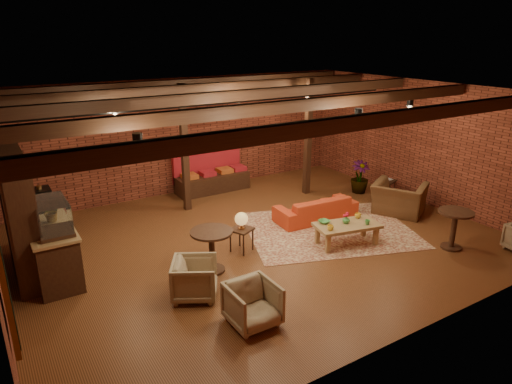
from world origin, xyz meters
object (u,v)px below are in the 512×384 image
armchair_a (195,277)px  plant_tall (362,145)px  coffee_table (346,226)px  side_table_book (386,181)px  sofa (316,208)px  side_table_lamp (241,222)px  armchair_b (253,302)px  round_table_left (212,244)px  armchair_right (399,193)px  round_table_right (454,224)px

armchair_a → plant_tall: plant_tall is taller
coffee_table → side_table_book: size_ratio=2.49×
sofa → side_table_lamp: bearing=16.6°
coffee_table → armchair_b: size_ratio=1.96×
coffee_table → round_table_left: 3.01m
armchair_a → armchair_right: size_ratio=0.63×
armchair_right → armchair_a: bearing=69.9°
side_table_book → armchair_b: bearing=-153.7°
armchair_right → side_table_book: size_ratio=2.03×
armchair_a → side_table_book: armchair_a is taller
round_table_left → side_table_book: size_ratio=1.39×
sofa → armchair_a: bearing=26.5°
round_table_left → plant_tall: (5.62, 1.89, 0.82)m
sofa → coffee_table: size_ratio=1.35×
armchair_a → armchair_b: size_ratio=1.00×
side_table_lamp → armchair_b: size_ratio=1.13×
side_table_lamp → plant_tall: size_ratio=0.31×
round_table_left → armchair_a: size_ratio=1.09×
round_table_left → armchair_right: (5.33, 0.19, -0.03)m
coffee_table → armchair_right: (2.36, 0.66, 0.11)m
sofa → round_table_left: (-3.29, -0.96, 0.27)m
sofa → plant_tall: (2.33, 0.93, 1.09)m
armchair_b → plant_tall: size_ratio=0.27×
armchair_a → armchair_right: 6.05m
round_table_left → side_table_book: (5.91, 1.18, -0.09)m
side_table_lamp → armchair_b: side_table_lamp is taller
sofa → armchair_b: armchair_b is taller
round_table_left → armchair_right: bearing=2.1°
armchair_right → round_table_right: 2.06m
plant_tall → side_table_lamp: bearing=-162.9°
armchair_b → armchair_right: size_ratio=0.62×
sofa → coffee_table: (-0.31, -1.42, 0.12)m
sofa → side_table_lamp: 2.47m
sofa → plant_tall: plant_tall is taller
side_table_lamp → armchair_a: (-1.56, -1.09, -0.28)m
round_table_left → armchair_right: 5.33m
armchair_b → round_table_right: 4.98m
sofa → round_table_right: 3.13m
coffee_table → round_table_left: size_ratio=1.79×
round_table_right → side_table_book: bearing=69.0°
armchair_b → round_table_right: size_ratio=0.90×
side_table_lamp → round_table_right: (3.86, -2.23, -0.09)m
side_table_lamp → armchair_a: size_ratio=1.13×
plant_tall → side_table_book: bearing=-68.4°
armchair_right → armchair_b: bearing=82.0°
coffee_table → armchair_a: bearing=-177.0°
side_table_lamp → plant_tall: (4.72, 1.46, 0.73)m
round_table_left → armchair_right: armchair_right is taller
armchair_right → round_table_right: (-0.57, -1.98, 0.03)m
coffee_table → sofa: bearing=77.6°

